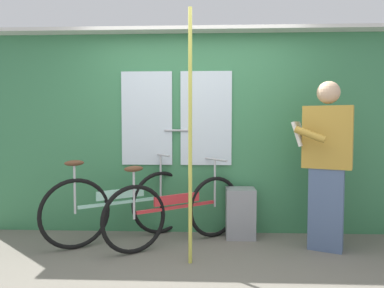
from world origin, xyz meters
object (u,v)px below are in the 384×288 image
(bicycle_leaning_behind, at_px, (177,210))
(passenger_reading_newspaper, at_px, (326,161))
(trash_bin_by_wall, at_px, (240,213))
(bicycle_near_door, at_px, (120,206))
(handrail_pole, at_px, (190,138))

(bicycle_leaning_behind, height_order, passenger_reading_newspaper, passenger_reading_newspaper)
(bicycle_leaning_behind, distance_m, trash_bin_by_wall, 0.76)
(bicycle_near_door, xyz_separation_m, trash_bin_by_wall, (1.34, 0.17, -0.11))
(trash_bin_by_wall, xyz_separation_m, handrail_pole, (-0.54, -0.77, 0.89))
(passenger_reading_newspaper, relative_size, handrail_pole, 0.74)
(trash_bin_by_wall, height_order, handrail_pole, handrail_pole)
(bicycle_near_door, height_order, trash_bin_by_wall, bicycle_near_door)
(bicycle_leaning_behind, distance_m, handrail_pole, 0.96)
(handrail_pole, bearing_deg, passenger_reading_newspaper, 16.93)
(bicycle_leaning_behind, distance_m, passenger_reading_newspaper, 1.64)
(bicycle_leaning_behind, xyz_separation_m, passenger_reading_newspaper, (1.54, -0.08, 0.54))
(passenger_reading_newspaper, height_order, handrail_pole, handrail_pole)
(handrail_pole, bearing_deg, bicycle_near_door, 143.22)
(bicycle_leaning_behind, relative_size, trash_bin_by_wall, 2.49)
(trash_bin_by_wall, relative_size, handrail_pole, 0.24)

